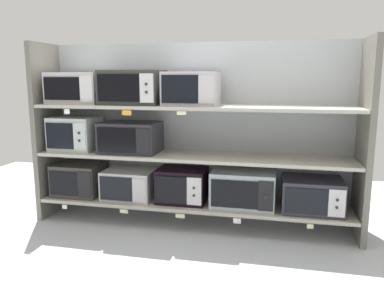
{
  "coord_description": "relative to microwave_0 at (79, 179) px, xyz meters",
  "views": [
    {
      "loc": [
        0.73,
        -3.31,
        1.37
      ],
      "look_at": [
        0.0,
        0.0,
        0.77
      ],
      "focal_mm": 35.1,
      "sensor_mm": 36.0,
      "label": 1
    }
  ],
  "objects": [
    {
      "name": "microwave_4",
      "position": [
        2.23,
        -0.0,
        -0.01
      ],
      "size": [
        0.51,
        0.41,
        0.29
      ],
      "color": "#2C2A34",
      "rests_on": "shelf_0"
    },
    {
      "name": "microwave_3",
      "position": [
        1.63,
        -0.0,
        0.01
      ],
      "size": [
        0.57,
        0.41,
        0.33
      ],
      "color": "#96A3A7",
      "rests_on": "shelf_0"
    },
    {
      "name": "microwave_8",
      "position": [
        0.59,
        -0.0,
        0.91
      ],
      "size": [
        0.55,
        0.42,
        0.31
      ],
      "color": "#30322D",
      "rests_on": "shelf_2"
    },
    {
      "name": "microwave_1",
      "position": [
        0.53,
        -0.0,
        -0.02
      ],
      "size": [
        0.48,
        0.37,
        0.28
      ],
      "color": "#BBB6BA",
      "rests_on": "shelf_0"
    },
    {
      "name": "ground",
      "position": [
        1.15,
        -1.0,
        -0.39
      ],
      "size": [
        6.89,
        6.0,
        0.02
      ],
      "primitive_type": "cube",
      "color": "#B2B7BC"
    },
    {
      "name": "upright_left",
      "position": [
        -0.32,
        0.0,
        0.48
      ],
      "size": [
        0.05,
        0.48,
        1.7
      ],
      "primitive_type": "cube",
      "color": "#68645B",
      "rests_on": "ground"
    },
    {
      "name": "microwave_7",
      "position": [
        0.03,
        0.0,
        0.9
      ],
      "size": [
        0.51,
        0.36,
        0.29
      ],
      "color": "#BCB8B8",
      "rests_on": "shelf_2"
    },
    {
      "name": "price_tag_1",
      "position": [
        0.57,
        -0.24,
        -0.21
      ],
      "size": [
        0.08,
        0.0,
        0.04
      ],
      "primitive_type": "cube",
      "color": "beige"
    },
    {
      "name": "microwave_6",
      "position": [
        0.56,
        -0.0,
        0.44
      ],
      "size": [
        0.54,
        0.39,
        0.29
      ],
      "color": "#2B2830",
      "rests_on": "shelf_1"
    },
    {
      "name": "price_tag_0",
      "position": [
        -0.04,
        -0.24,
        -0.21
      ],
      "size": [
        0.05,
        0.0,
        0.04
      ],
      "primitive_type": "cube",
      "color": "white"
    },
    {
      "name": "microwave_5",
      "position": [
        -0.02,
        -0.0,
        0.46
      ],
      "size": [
        0.43,
        0.39,
        0.33
      ],
      "color": "#B5BEBB",
      "rests_on": "shelf_1"
    },
    {
      "name": "microwave_0",
      "position": [
        0.0,
        0.0,
        0.0
      ],
      "size": [
        0.46,
        0.38,
        0.31
      ],
      "color": "#34312B",
      "rests_on": "shelf_0"
    },
    {
      "name": "price_tag_4",
      "position": [
        2.21,
        -0.24,
        -0.21
      ],
      "size": [
        0.05,
        0.0,
        0.04
      ],
      "primitive_type": "cube",
      "color": "beige"
    },
    {
      "name": "price_tag_7",
      "position": [
        1.12,
        -0.24,
        0.7
      ],
      "size": [
        0.08,
        0.0,
        0.03
      ],
      "primitive_type": "cube",
      "color": "beige"
    },
    {
      "name": "back_panel",
      "position": [
        1.15,
        0.26,
        0.48
      ],
      "size": [
        3.09,
        0.04,
        1.7
      ],
      "primitive_type": "cube",
      "color": "#9EA3A8",
      "rests_on": "ground"
    },
    {
      "name": "price_tag_2",
      "position": [
        1.1,
        -0.24,
        -0.21
      ],
      "size": [
        0.08,
        0.0,
        0.04
      ],
      "primitive_type": "cube",
      "color": "beige"
    },
    {
      "name": "price_tag_6",
      "position": [
        0.62,
        -0.24,
        0.7
      ],
      "size": [
        0.09,
        0.0,
        0.04
      ],
      "primitive_type": "cube",
      "color": "orange"
    },
    {
      "name": "shelf_2",
      "position": [
        1.15,
        0.0,
        0.74
      ],
      "size": [
        2.89,
        0.48,
        0.03
      ],
      "primitive_type": "cube",
      "color": "#ADA899"
    },
    {
      "name": "price_tag_3",
      "position": [
        1.6,
        -0.24,
        -0.21
      ],
      "size": [
        0.07,
        0.0,
        0.05
      ],
      "primitive_type": "cube",
      "color": "white"
    },
    {
      "name": "shelf_1",
      "position": [
        1.15,
        0.0,
        0.28
      ],
      "size": [
        2.89,
        0.48,
        0.03
      ],
      "primitive_type": "cube",
      "color": "#ADA899"
    },
    {
      "name": "shelf_0",
      "position": [
        1.15,
        0.0,
        -0.17
      ],
      "size": [
        2.89,
        0.48,
        0.03
      ],
      "primitive_type": "cube",
      "color": "#ADA899",
      "rests_on": "ground"
    },
    {
      "name": "microwave_9",
      "position": [
        1.15,
        -0.0,
        0.9
      ],
      "size": [
        0.49,
        0.35,
        0.3
      ],
      "color": "#BFB8BE",
      "rests_on": "shelf_2"
    },
    {
      "name": "upright_right",
      "position": [
        2.63,
        0.0,
        0.48
      ],
      "size": [
        0.05,
        0.48,
        1.7
      ],
      "primitive_type": "cube",
      "color": "#68645B",
      "rests_on": "ground"
    },
    {
      "name": "microwave_2",
      "position": [
        1.06,
        -0.0,
        0.0
      ],
      "size": [
        0.45,
        0.35,
        0.32
      ],
      "color": "black",
      "rests_on": "shelf_0"
    },
    {
      "name": "price_tag_5",
      "position": [
        0.05,
        -0.24,
        0.7
      ],
      "size": [
        0.05,
        0.0,
        0.04
      ],
      "primitive_type": "cube",
      "color": "white"
    }
  ]
}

